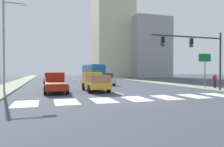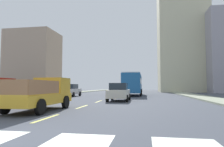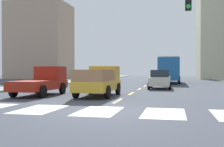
% 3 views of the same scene
% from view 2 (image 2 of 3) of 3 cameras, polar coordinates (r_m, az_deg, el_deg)
% --- Properties ---
extents(sidewalk_right, '(2.91, 110.00, 0.15)m').
position_cam_2_polar(sidewalk_right, '(23.36, 26.74, -6.57)').
color(sidewalk_right, gray).
rests_on(sidewalk_right, ground).
extents(sidewalk_left, '(2.91, 110.00, 0.15)m').
position_cam_2_polar(sidewalk_left, '(27.16, -25.44, -6.15)').
color(sidewalk_left, gray).
rests_on(sidewalk_left, ground).
extents(lane_dash_0, '(0.16, 2.40, 0.01)m').
position_cam_2_polar(lane_dash_0, '(9.44, -18.20, -12.06)').
color(lane_dash_0, '#D6D351').
rests_on(lane_dash_0, ground).
extents(lane_dash_1, '(0.16, 2.40, 0.01)m').
position_cam_2_polar(lane_dash_1, '(14.03, -8.56, -9.39)').
color(lane_dash_1, '#D6D351').
rests_on(lane_dash_1, ground).
extents(lane_dash_2, '(0.16, 2.40, 0.01)m').
position_cam_2_polar(lane_dash_2, '(18.84, -3.81, -7.96)').
color(lane_dash_2, '#D6D351').
rests_on(lane_dash_2, ground).
extents(lane_dash_3, '(0.16, 2.40, 0.01)m').
position_cam_2_polar(lane_dash_3, '(23.72, -1.02, -7.09)').
color(lane_dash_3, '#D6D351').
rests_on(lane_dash_3, ground).
extents(lane_dash_4, '(0.16, 2.40, 0.01)m').
position_cam_2_polar(lane_dash_4, '(28.64, 0.82, -6.51)').
color(lane_dash_4, '#D6D351').
rests_on(lane_dash_4, ground).
extents(lane_dash_5, '(0.16, 2.40, 0.01)m').
position_cam_2_polar(lane_dash_5, '(33.59, 2.11, -6.09)').
color(lane_dash_5, '#D6D351').
rests_on(lane_dash_5, ground).
extents(lane_dash_6, '(0.16, 2.40, 0.01)m').
position_cam_2_polar(lane_dash_6, '(38.55, 3.06, -5.78)').
color(lane_dash_6, '#D6D351').
rests_on(lane_dash_6, ground).
extents(lane_dash_7, '(0.16, 2.40, 0.01)m').
position_cam_2_polar(lane_dash_7, '(43.52, 3.80, -5.54)').
color(lane_dash_7, '#D6D351').
rests_on(lane_dash_7, ground).
extents(pickup_stakebed, '(2.18, 5.20, 1.96)m').
position_cam_2_polar(pickup_stakebed, '(12.67, -19.17, -5.61)').
color(pickup_stakebed, gold).
rests_on(pickup_stakebed, ground).
extents(city_bus, '(2.72, 10.80, 3.32)m').
position_cam_2_polar(city_bus, '(31.34, 6.01, -2.68)').
color(city_bus, '#1D5893').
rests_on(city_bus, ground).
extents(sedan_mid, '(2.02, 4.40, 1.72)m').
position_cam_2_polar(sedan_mid, '(28.67, -11.76, -4.71)').
color(sedan_mid, beige).
rests_on(sedan_mid, ground).
extents(sedan_near_right, '(2.02, 4.40, 1.72)m').
position_cam_2_polar(sedan_near_right, '(19.44, 2.00, -5.30)').
color(sedan_near_right, beige).
rests_on(sedan_near_right, ground).
extents(block_mid_left, '(11.86, 9.17, 15.53)m').
position_cam_2_polar(block_mid_left, '(55.77, -21.55, 3.11)').
color(block_mid_left, tan).
rests_on(block_mid_left, ground).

